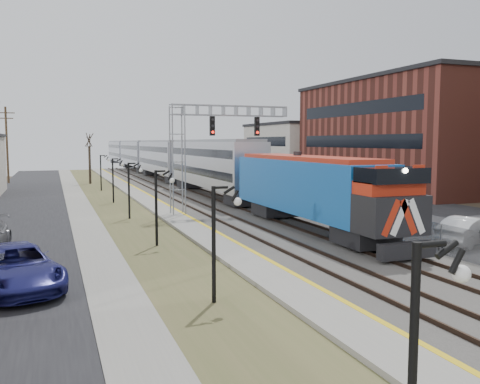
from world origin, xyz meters
TOP-DOWN VIEW (x-y plane):
  - street_west at (-11.50, 35.00)m, footprint 7.00×120.00m
  - sidewalk at (-7.00, 35.00)m, footprint 2.00×120.00m
  - grass_median at (-4.00, 35.00)m, footprint 4.00×120.00m
  - platform at (-1.00, 35.00)m, footprint 2.00×120.00m
  - ballast_bed at (4.00, 35.00)m, footprint 8.00×120.00m
  - parking_lot at (16.00, 35.00)m, footprint 16.00×120.00m
  - platform_edge at (-0.12, 35.00)m, footprint 0.24×120.00m
  - track_near at (2.00, 35.00)m, footprint 1.58×120.00m
  - track_far at (5.50, 35.00)m, footprint 1.58×120.00m
  - train at (5.50, 65.96)m, footprint 3.00×108.65m
  - signal_gantry at (1.22, 27.99)m, footprint 9.00×1.07m
  - lampposts at (-4.00, 18.29)m, footprint 0.14×62.14m
  - fence at (8.20, 35.00)m, footprint 0.04×120.00m
  - buildings_east at (30.00, 31.18)m, footprint 16.00×76.00m
  - bare_trees at (-12.66, 38.91)m, footprint 12.30×42.30m
  - car_lot_b at (11.60, 12.68)m, footprint 4.82×3.02m
  - car_lot_d at (11.87, 29.08)m, footprint 5.20×3.33m
  - car_lot_e at (12.40, 23.20)m, footprint 4.88×2.50m
  - car_lot_f at (13.07, 39.11)m, footprint 4.07×1.68m
  - car_street_a at (-10.39, 12.09)m, footprint 4.06×6.34m
  - car_lot_g at (13.03, 47.39)m, footprint 5.15×2.93m

SIDE VIEW (x-z plane):
  - street_west at x=-11.50m, z-range 0.00..0.04m
  - parking_lot at x=16.00m, z-range 0.00..0.04m
  - grass_median at x=-4.00m, z-range 0.00..0.06m
  - sidewalk at x=-7.00m, z-range 0.00..0.08m
  - ballast_bed at x=4.00m, z-range 0.00..0.20m
  - platform at x=-1.00m, z-range 0.00..0.24m
  - platform_edge at x=-0.12m, z-range 0.24..0.25m
  - track_near at x=2.00m, z-range 0.20..0.35m
  - track_far at x=5.50m, z-range 0.20..0.35m
  - car_lot_f at x=13.07m, z-range 0.00..1.31m
  - car_lot_d at x=11.87m, z-range 0.00..1.40m
  - car_lot_g at x=13.03m, z-range 0.00..1.41m
  - car_lot_b at x=11.60m, z-range 0.00..1.50m
  - car_lot_e at x=12.40m, z-range 0.00..1.59m
  - fence at x=8.20m, z-range 0.00..1.60m
  - car_street_a at x=-10.39m, z-range 0.00..1.63m
  - lampposts at x=-4.00m, z-range 0.00..4.00m
  - bare_trees at x=-12.66m, z-range -0.27..5.68m
  - train at x=5.50m, z-range 0.28..5.60m
  - signal_gantry at x=1.22m, z-range 1.51..9.66m
  - buildings_east at x=30.00m, z-range -1.19..13.81m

